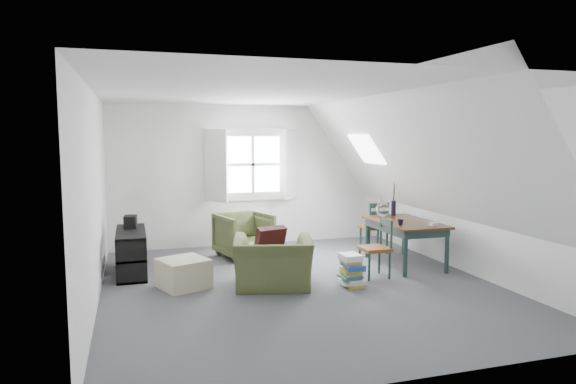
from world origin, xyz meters
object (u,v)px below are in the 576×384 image
object	(u,v)px
media_shelf	(131,255)
dining_chair_near	(377,247)
dining_chair_far	(375,226)
dining_table	(405,227)
ottoman	(183,273)
armchair_near	(273,287)
armchair_far	(244,257)
magazine_stack	(352,270)

from	to	relation	value
media_shelf	dining_chair_near	bearing A→B (deg)	-15.49
dining_chair_near	dining_chair_far	bearing A→B (deg)	176.16
dining_table	media_shelf	xyz separation A→B (m)	(-3.98, 0.68, -0.31)
ottoman	armchair_near	bearing A→B (deg)	-16.38
armchair_near	armchair_far	size ratio (longest dim) A/B	1.26
armchair_near	armchair_far	distance (m)	1.75
ottoman	dining_chair_far	world-z (taller)	dining_chair_far
ottoman	magazine_stack	world-z (taller)	magazine_stack
dining_chair_near	magazine_stack	xyz separation A→B (m)	(-0.51, -0.30, -0.21)
ottoman	dining_table	distance (m)	3.37
armchair_far	media_shelf	bearing A→B (deg)	-179.20
ottoman	dining_table	world-z (taller)	dining_table
ottoman	dining_chair_far	size ratio (longest dim) A/B	0.65
armchair_near	magazine_stack	bearing A→B (deg)	-179.97
dining_chair_near	media_shelf	world-z (taller)	dining_chair_near
armchair_near	armchair_far	bearing A→B (deg)	-75.26
dining_chair_near	magazine_stack	bearing A→B (deg)	-38.13
dining_chair_near	media_shelf	bearing A→B (deg)	-87.97
media_shelf	ottoman	bearing A→B (deg)	-49.72
dining_chair_far	magazine_stack	size ratio (longest dim) A/B	2.05
armchair_near	ottoman	bearing A→B (deg)	-1.91
media_shelf	magazine_stack	size ratio (longest dim) A/B	2.86
dining_chair_far	magazine_stack	world-z (taller)	dining_chair_far
dining_table	dining_chair_far	distance (m)	0.90
ottoman	magazine_stack	distance (m)	2.19
dining_table	dining_chair_near	distance (m)	0.88
armchair_near	dining_chair_near	size ratio (longest dim) A/B	1.24
armchair_near	ottoman	distance (m)	1.18
dining_chair_far	dining_chair_near	xyz separation A→B (m)	(-0.66, -1.38, -0.03)
armchair_near	media_shelf	world-z (taller)	media_shelf
dining_chair_near	dining_table	bearing A→B (deg)	145.90
dining_chair_far	media_shelf	size ratio (longest dim) A/B	0.72
dining_chair_far	armchair_far	bearing A→B (deg)	4.45
ottoman	dining_chair_far	xyz separation A→B (m)	(3.28, 1.09, 0.26)
dining_table	media_shelf	world-z (taller)	dining_table
media_shelf	magazine_stack	bearing A→B (deg)	-23.81
dining_table	media_shelf	distance (m)	4.05
dining_chair_far	dining_table	bearing A→B (deg)	106.80
magazine_stack	armchair_near	bearing A→B (deg)	165.56
armchair_near	magazine_stack	xyz separation A→B (m)	(1.00, -0.26, 0.21)
ottoman	dining_chair_near	xyz separation A→B (m)	(2.62, -0.29, 0.23)
dining_chair_near	magazine_stack	world-z (taller)	dining_chair_near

